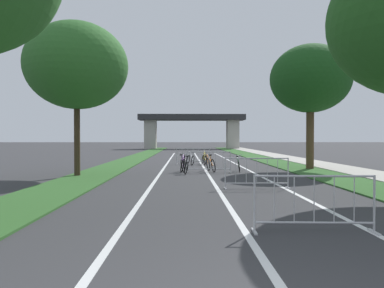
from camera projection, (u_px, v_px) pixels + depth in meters
grass_verge_left at (135, 158)px, 30.46m from camera, size 2.21×67.33×0.05m
grass_verge_right at (261, 158)px, 30.67m from camera, size 2.21×67.33×0.05m
sidewalk_path_right at (288, 158)px, 30.71m from camera, size 2.32×67.33×0.08m
lane_stripe_center at (203, 166)px, 22.50m from camera, size 0.14×38.95×0.01m
lane_stripe_right_lane at (240, 166)px, 22.54m from camera, size 0.14×38.95×0.01m
lane_stripe_left_lane at (165, 166)px, 22.45m from camera, size 0.14×38.95×0.01m
overpass_bridge at (192, 124)px, 58.59m from camera, size 16.93×3.93×5.50m
tree_left_pine_near at (77, 66)px, 16.26m from camera, size 4.55×4.55×6.89m
tree_right_oak_mid at (310, 79)px, 19.91m from camera, size 4.38×4.38×6.84m
crowd_barrier_nearest at (314, 204)px, 6.62m from camera, size 2.25×0.53×1.05m
crowd_barrier_second at (257, 173)px, 12.42m from camera, size 2.24×0.49×1.05m
crowd_barrier_third at (209, 162)px, 18.19m from camera, size 2.23×0.46×1.05m
crowd_barrier_fourth at (193, 156)px, 23.98m from camera, size 2.23×0.46×1.05m
bicycle_black_0 at (184, 166)px, 17.72m from camera, size 0.52×1.67×0.98m
bicycle_orange_1 at (210, 164)px, 18.76m from camera, size 0.62×1.74×0.91m
bicycle_silver_2 at (191, 159)px, 23.44m from camera, size 0.59×1.69×0.88m
bicycle_purple_3 at (184, 164)px, 18.71m from camera, size 0.51×1.64×0.94m
bicycle_green_4 at (239, 165)px, 18.67m from camera, size 0.50×1.67×0.86m
bicycle_yellow_5 at (204, 159)px, 23.63m from camera, size 0.50×1.61×0.93m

